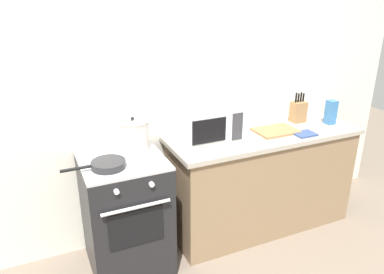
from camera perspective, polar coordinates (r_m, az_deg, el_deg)
back_wall at (r=3.16m, az=-1.25°, el=6.73°), size 4.40×0.10×2.50m
lower_cabinet_right at (r=3.45m, az=10.48°, el=-6.83°), size 1.64×0.56×0.88m
countertop_right at (r=3.26m, az=11.02°, el=0.32°), size 1.70×0.60×0.04m
stove at (r=2.97m, az=-10.08°, el=-11.40°), size 0.60×0.64×0.92m
stock_pot at (r=2.83m, az=-8.96°, el=0.25°), size 0.32×0.24×0.27m
frying_pan at (r=2.62m, az=-12.83°, el=-4.12°), size 0.44×0.24×0.05m
microwave at (r=2.98m, az=2.12°, el=2.21°), size 0.50×0.37×0.30m
cutting_board at (r=3.29m, az=12.69°, el=0.95°), size 0.36×0.26×0.02m
knife_block at (r=3.57m, az=15.96°, el=3.80°), size 0.13×0.10×0.28m
pasta_box at (r=3.60m, az=20.48°, el=3.56°), size 0.08×0.08×0.22m
oven_mitt at (r=3.28m, az=16.87°, el=0.45°), size 0.18×0.14×0.02m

